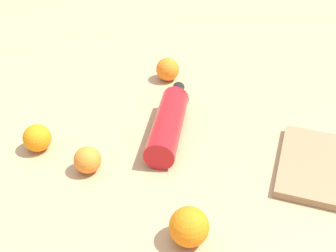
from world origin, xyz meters
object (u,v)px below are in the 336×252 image
Objects in this scene: water_bottle at (169,121)px; cutting_board at (318,166)px; orange_1 at (37,138)px; orange_3 at (189,227)px; orange_0 at (168,69)px; orange_2 at (88,160)px.

cutting_board is at bearing -103.48° from water_bottle.
orange_3 reaches higher than orange_1.
orange_3 is (-0.60, -0.01, 0.00)m from orange_0.
orange_0 is 0.94× the size of orange_3.
orange_0 is 0.52m from cutting_board.
cutting_board is at bearing -58.34° from orange_3.
orange_2 is at bearing 45.60° from orange_3.
orange_0 reaches higher than orange_2.
cutting_board is (0.19, -0.30, -0.03)m from orange_3.
water_bottle is at bearing 178.71° from orange_0.
orange_3 is at bearing -178.58° from orange_0.
orange_3 reaches higher than cutting_board.
water_bottle is 4.36× the size of orange_3.
water_bottle is 5.30× the size of orange_2.
orange_2 is 0.25× the size of cutting_board.
orange_3 is at bearing 142.68° from cutting_board.
orange_0 is at bearing -44.09° from orange_1.
water_bottle is 1.30× the size of cutting_board.
orange_1 is 0.89× the size of orange_3.
water_bottle is 0.31m from orange_1.
orange_0 is 0.28× the size of cutting_board.
orange_0 is at bearing -25.05° from orange_2.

